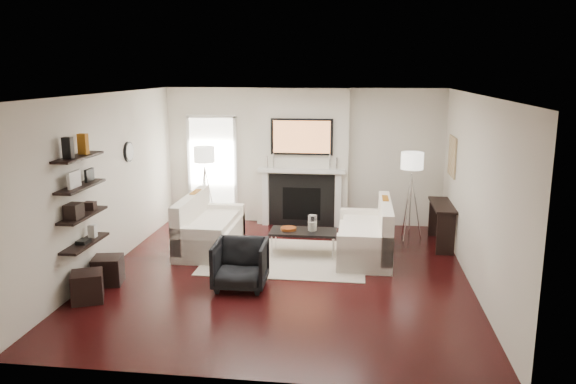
# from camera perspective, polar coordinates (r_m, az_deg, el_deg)

# --- Properties ---
(room_envelope) EXTENTS (6.00, 6.00, 6.00)m
(room_envelope) POSITION_cam_1_polar(r_m,az_deg,el_deg) (8.24, -0.52, 0.48)
(room_envelope) COLOR black
(room_envelope) RESTS_ON ground
(chimney_breast) EXTENTS (1.80, 0.25, 2.70)m
(chimney_breast) POSITION_cam_1_polar(r_m,az_deg,el_deg) (11.05, 1.48, 3.51)
(chimney_breast) COLOR silver
(chimney_breast) RESTS_ON floor
(fireplace_surround) EXTENTS (1.30, 0.02, 1.04)m
(fireplace_surround) POSITION_cam_1_polar(r_m,az_deg,el_deg) (11.08, 1.39, -0.84)
(fireplace_surround) COLOR black
(fireplace_surround) RESTS_ON floor
(firebox) EXTENTS (0.75, 0.02, 0.65)m
(firebox) POSITION_cam_1_polar(r_m,az_deg,el_deg) (11.09, 1.39, -1.20)
(firebox) COLOR black
(firebox) RESTS_ON floor
(mantel_pilaster_l) EXTENTS (0.12, 0.08, 1.10)m
(mantel_pilaster_l) POSITION_cam_1_polar(r_m,az_deg,el_deg) (11.14, -2.31, -0.62)
(mantel_pilaster_l) COLOR white
(mantel_pilaster_l) RESTS_ON floor
(mantel_pilaster_r) EXTENTS (0.12, 0.08, 1.10)m
(mantel_pilaster_r) POSITION_cam_1_polar(r_m,az_deg,el_deg) (11.00, 5.11, -0.83)
(mantel_pilaster_r) COLOR white
(mantel_pilaster_r) RESTS_ON floor
(mantel_shelf) EXTENTS (1.70, 0.18, 0.07)m
(mantel_shelf) POSITION_cam_1_polar(r_m,az_deg,el_deg) (10.91, 1.38, 2.17)
(mantel_shelf) COLOR white
(mantel_shelf) RESTS_ON chimney_breast
(tv_body) EXTENTS (1.20, 0.06, 0.70)m
(tv_body) POSITION_cam_1_polar(r_m,az_deg,el_deg) (10.84, 1.41, 5.63)
(tv_body) COLOR black
(tv_body) RESTS_ON chimney_breast
(tv_screen) EXTENTS (1.10, 0.00, 0.62)m
(tv_screen) POSITION_cam_1_polar(r_m,az_deg,el_deg) (10.81, 1.39, 5.61)
(tv_screen) COLOR #BF723F
(tv_screen) RESTS_ON tv_body
(candlestick_l_tall) EXTENTS (0.04, 0.04, 0.30)m
(candlestick_l_tall) POSITION_cam_1_polar(r_m,az_deg,el_deg) (10.96, -1.48, 3.20)
(candlestick_l_tall) COLOR silver
(candlestick_l_tall) RESTS_ON mantel_shelf
(candlestick_l_short) EXTENTS (0.04, 0.04, 0.24)m
(candlestick_l_short) POSITION_cam_1_polar(r_m,az_deg,el_deg) (10.98, -2.15, 3.05)
(candlestick_l_short) COLOR silver
(candlestick_l_short) RESTS_ON mantel_shelf
(candlestick_r_tall) EXTENTS (0.04, 0.04, 0.30)m
(candlestick_r_tall) POSITION_cam_1_polar(r_m,az_deg,el_deg) (10.85, 4.29, 3.07)
(candlestick_r_tall) COLOR silver
(candlestick_r_tall) RESTS_ON mantel_shelf
(candlestick_r_short) EXTENTS (0.04, 0.04, 0.24)m
(candlestick_r_short) POSITION_cam_1_polar(r_m,az_deg,el_deg) (10.85, 4.97, 2.90)
(candlestick_r_short) COLOR silver
(candlestick_r_short) RESTS_ON mantel_shelf
(hallway_panel) EXTENTS (0.90, 0.02, 2.10)m
(hallway_panel) POSITION_cam_1_polar(r_m,az_deg,el_deg) (11.53, -7.66, 2.26)
(hallway_panel) COLOR white
(hallway_panel) RESTS_ON floor
(door_trim_l) EXTENTS (0.06, 0.06, 2.16)m
(door_trim_l) POSITION_cam_1_polar(r_m,az_deg,el_deg) (11.65, -9.97, 2.29)
(door_trim_l) COLOR white
(door_trim_l) RESTS_ON floor
(door_trim_r) EXTENTS (0.06, 0.06, 2.16)m
(door_trim_r) POSITION_cam_1_polar(r_m,az_deg,el_deg) (11.40, -5.35, 2.21)
(door_trim_r) COLOR white
(door_trim_r) RESTS_ON floor
(door_trim_top) EXTENTS (1.02, 0.06, 0.06)m
(door_trim_top) POSITION_cam_1_polar(r_m,az_deg,el_deg) (11.38, -7.84, 7.61)
(door_trim_top) COLOR white
(door_trim_top) RESTS_ON wall_back
(rug) EXTENTS (2.60, 2.00, 0.01)m
(rug) POSITION_cam_1_polar(r_m,az_deg,el_deg) (9.33, -0.26, -6.67)
(rug) COLOR #B6A795
(rug) RESTS_ON floor
(loveseat_left_base) EXTENTS (0.85, 1.80, 0.42)m
(loveseat_left_base) POSITION_cam_1_polar(r_m,az_deg,el_deg) (9.85, -7.86, -4.51)
(loveseat_left_base) COLOR white
(loveseat_left_base) RESTS_ON floor
(loveseat_left_back) EXTENTS (0.18, 1.80, 0.80)m
(loveseat_left_back) POSITION_cam_1_polar(r_m,az_deg,el_deg) (9.85, -9.80, -2.66)
(loveseat_left_back) COLOR white
(loveseat_left_back) RESTS_ON floor
(loveseat_left_arm_n) EXTENTS (0.85, 0.18, 0.60)m
(loveseat_left_arm_n) POSITION_cam_1_polar(r_m,az_deg,el_deg) (9.08, -9.20, -5.43)
(loveseat_left_arm_n) COLOR white
(loveseat_left_arm_n) RESTS_ON floor
(loveseat_left_arm_s) EXTENTS (0.85, 0.18, 0.60)m
(loveseat_left_arm_s) POSITION_cam_1_polar(r_m,az_deg,el_deg) (10.57, -6.75, -2.79)
(loveseat_left_arm_s) COLOR white
(loveseat_left_arm_s) RESTS_ON floor
(loveseat_left_cushion) EXTENTS (0.63, 1.44, 0.10)m
(loveseat_left_cushion) POSITION_cam_1_polar(r_m,az_deg,el_deg) (9.76, -7.62, -3.07)
(loveseat_left_cushion) COLOR white
(loveseat_left_cushion) RESTS_ON loveseat_left_base
(pillow_left_orange) EXTENTS (0.10, 0.42, 0.42)m
(pillow_left_orange) POSITION_cam_1_polar(r_m,az_deg,el_deg) (10.08, -9.35, -1.10)
(pillow_left_orange) COLOR #9A5913
(pillow_left_orange) RESTS_ON loveseat_left_cushion
(pillow_left_charcoal) EXTENTS (0.10, 0.40, 0.40)m
(pillow_left_charcoal) POSITION_cam_1_polar(r_m,az_deg,el_deg) (9.53, -10.36, -1.99)
(pillow_left_charcoal) COLOR black
(pillow_left_charcoal) RESTS_ON loveseat_left_cushion
(loveseat_right_base) EXTENTS (0.85, 1.80, 0.42)m
(loveseat_right_base) POSITION_cam_1_polar(r_m,az_deg,el_deg) (9.44, 7.73, -5.25)
(loveseat_right_base) COLOR white
(loveseat_right_base) RESTS_ON floor
(loveseat_right_back) EXTENTS (0.18, 1.80, 0.80)m
(loveseat_right_back) POSITION_cam_1_polar(r_m,az_deg,el_deg) (9.36, 9.84, -3.46)
(loveseat_right_back) COLOR white
(loveseat_right_back) RESTS_ON floor
(loveseat_right_arm_n) EXTENTS (0.85, 0.18, 0.60)m
(loveseat_right_arm_n) POSITION_cam_1_polar(r_m,az_deg,el_deg) (8.64, 7.78, -6.30)
(loveseat_right_arm_n) COLOR white
(loveseat_right_arm_n) RESTS_ON floor
(loveseat_right_arm_s) EXTENTS (0.85, 0.18, 0.60)m
(loveseat_right_arm_s) POSITION_cam_1_polar(r_m,az_deg,el_deg) (10.19, 7.72, -3.40)
(loveseat_right_arm_s) COLOR white
(loveseat_right_arm_s) RESTS_ON floor
(loveseat_right_cushion) EXTENTS (0.63, 1.44, 0.10)m
(loveseat_right_cushion) POSITION_cam_1_polar(r_m,az_deg,el_deg) (9.36, 7.47, -3.73)
(loveseat_right_cushion) COLOR white
(loveseat_right_cushion) RESTS_ON loveseat_right_base
(pillow_right_orange) EXTENTS (0.10, 0.42, 0.42)m
(pillow_right_orange) POSITION_cam_1_polar(r_m,az_deg,el_deg) (9.60, 9.81, -1.80)
(pillow_right_orange) COLOR #9A5913
(pillow_right_orange) RESTS_ON loveseat_right_cushion
(pillow_right_charcoal) EXTENTS (0.10, 0.40, 0.40)m
(pillow_right_charcoal) POSITION_cam_1_polar(r_m,az_deg,el_deg) (9.02, 9.97, -2.79)
(pillow_right_charcoal) COLOR black
(pillow_right_charcoal) RESTS_ON loveseat_right_cushion
(coffee_table) EXTENTS (1.10, 0.55, 0.04)m
(coffee_table) POSITION_cam_1_polar(r_m,az_deg,el_deg) (9.37, 1.57, -4.07)
(coffee_table) COLOR black
(coffee_table) RESTS_ON floor
(coffee_leg_nw) EXTENTS (0.02, 0.02, 0.38)m
(coffee_leg_nw) POSITION_cam_1_polar(r_m,az_deg,el_deg) (9.28, -1.66, -5.58)
(coffee_leg_nw) COLOR silver
(coffee_leg_nw) RESTS_ON floor
(coffee_leg_ne) EXTENTS (0.02, 0.02, 0.38)m
(coffee_leg_ne) POSITION_cam_1_polar(r_m,az_deg,el_deg) (9.19, 4.55, -5.81)
(coffee_leg_ne) COLOR silver
(coffee_leg_ne) RESTS_ON floor
(coffee_leg_sw) EXTENTS (0.02, 0.02, 0.38)m
(coffee_leg_sw) POSITION_cam_1_polar(r_m,az_deg,el_deg) (9.70, -1.26, -4.79)
(coffee_leg_sw) COLOR silver
(coffee_leg_sw) RESTS_ON floor
(coffee_leg_se) EXTENTS (0.02, 0.02, 0.38)m
(coffee_leg_se) POSITION_cam_1_polar(r_m,az_deg,el_deg) (9.61, 4.68, -4.99)
(coffee_leg_se) COLOR silver
(coffee_leg_se) RESTS_ON floor
(hurricane_glass) EXTENTS (0.15, 0.15, 0.26)m
(hurricane_glass) POSITION_cam_1_polar(r_m,az_deg,el_deg) (9.31, 2.50, -3.15)
(hurricane_glass) COLOR white
(hurricane_glass) RESTS_ON coffee_table
(hurricane_candle) EXTENTS (0.11, 0.11, 0.16)m
(hurricane_candle) POSITION_cam_1_polar(r_m,az_deg,el_deg) (9.33, 2.49, -3.54)
(hurricane_candle) COLOR white
(hurricane_candle) RESTS_ON coffee_table
(copper_bowl) EXTENTS (0.27, 0.27, 0.04)m
(copper_bowl) POSITION_cam_1_polar(r_m,az_deg,el_deg) (9.38, 0.05, -3.75)
(copper_bowl) COLOR #A1481A
(copper_bowl) RESTS_ON coffee_table
(armchair) EXTENTS (0.75, 0.70, 0.75)m
(armchair) POSITION_cam_1_polar(r_m,az_deg,el_deg) (8.04, -4.86, -7.10)
(armchair) COLOR black
(armchair) RESTS_ON floor
(lamp_left_post) EXTENTS (0.02, 0.02, 1.20)m
(lamp_left_post) POSITION_cam_1_polar(r_m,az_deg,el_deg) (11.06, -8.37, -0.56)
(lamp_left_post) COLOR silver
(lamp_left_post) RESTS_ON floor
(lamp_left_shade) EXTENTS (0.40, 0.40, 0.30)m
(lamp_left_shade) POSITION_cam_1_polar(r_m,az_deg,el_deg) (10.91, -8.51, 3.79)
(lamp_left_shade) COLOR white
(lamp_left_shade) RESTS_ON lamp_left_post
(lamp_left_leg_a) EXTENTS (0.25, 0.02, 1.23)m
(lamp_left_leg_a) POSITION_cam_1_polar(r_m,az_deg,el_deg) (11.03, -7.82, -0.58)
(lamp_left_leg_a) COLOR silver
(lamp_left_leg_a) RESTS_ON floor
(lamp_left_leg_b) EXTENTS (0.14, 0.22, 1.23)m
(lamp_left_leg_b) POSITION_cam_1_polar(r_m,az_deg,el_deg) (11.17, -8.51, -0.45)
(lamp_left_leg_b) COLOR silver
(lamp_left_leg_b) RESTS_ON floor
(lamp_left_leg_c) EXTENTS (0.14, 0.22, 1.23)m
(lamp_left_leg_c) POSITION_cam_1_polar(r_m,az_deg,el_deg) (10.99, -8.78, -0.67)
(lamp_left_leg_c) COLOR silver
(lamp_left_leg_c) RESTS_ON floor
(lamp_right_post) EXTENTS (0.02, 0.02, 1.20)m
(lamp_right_post) POSITION_cam_1_polar(r_m,az_deg,el_deg) (10.45, 12.30, -1.48)
(lamp_right_post) COLOR silver
(lamp_right_post) RESTS_ON floor
(lamp_right_shade) EXTENTS (0.40, 0.40, 0.30)m
(lamp_right_shade) POSITION_cam_1_polar(r_m,az_deg,el_deg) (10.28, 12.51, 3.12)
(lamp_right_shade) COLOR white
(lamp_right_shade) RESTS_ON lamp_right_post
(lamp_right_leg_a) EXTENTS (0.25, 0.02, 1.23)m
(lamp_right_leg_a) POSITION_cam_1_polar(r_m,az_deg,el_deg) (10.46, 12.90, -1.50)
(lamp_right_leg_a) COLOR silver
(lamp_right_leg_a) RESTS_ON floor
(lamp_right_leg_b) EXTENTS (0.14, 0.22, 1.23)m
(lamp_right_leg_b) POSITION_cam_1_polar(r_m,az_deg,el_deg) (10.54, 11.96, -1.35)
(lamp_right_leg_b) COLOR silver
(lamp_right_leg_b) RESTS_ON floor
(lamp_right_leg_c) EXTENTS (0.14, 0.22, 1.23)m
(lamp_right_leg_c) POSITION_cam_1_polar(r_m,az_deg,el_deg) (10.35, 12.04, -1.60)
(lamp_right_leg_c) COLOR silver
(lamp_right_leg_c) RESTS_ON floor
(console_top) EXTENTS (0.35, 1.20, 0.04)m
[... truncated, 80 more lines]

